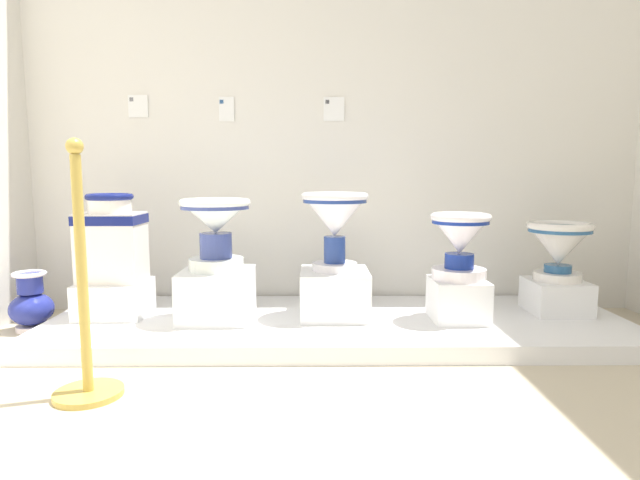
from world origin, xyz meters
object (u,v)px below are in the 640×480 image
plinth_block_tall_cobalt (114,298)px  antique_toilet_leftmost (335,217)px  info_placard_second (226,109)px  decorative_vase_spare (31,305)px  antique_toilet_pale_glazed (559,244)px  plinth_block_leftmost (334,293)px  antique_toilet_central_ornate (215,223)px  plinth_block_central_ornate (217,294)px  plinth_block_broad_patterned (458,300)px  antique_toilet_tall_cobalt (111,238)px  info_placard_first (138,106)px  stanchion_post_near_left (85,325)px  antique_toilet_broad_patterned (460,239)px  info_placard_third (334,109)px  plinth_block_pale_glazed (556,296)px

plinth_block_tall_cobalt → antique_toilet_leftmost: antique_toilet_leftmost is taller
info_placard_second → decorative_vase_spare: size_ratio=0.45×
antique_toilet_leftmost → antique_toilet_pale_glazed: (1.26, 0.06, -0.16)m
plinth_block_leftmost → decorative_vase_spare: 1.70m
antique_toilet_central_ornate → decorative_vase_spare: antique_toilet_central_ornate is taller
antique_toilet_central_ornate → info_placard_second: (-0.02, 0.54, 0.66)m
plinth_block_central_ornate → decorative_vase_spare: (-1.06, 0.09, -0.08)m
plinth_block_leftmost → plinth_block_broad_patterned: 0.67m
antique_toilet_leftmost → plinth_block_leftmost: bearing=-116.6°
antique_toilet_tall_cobalt → info_placard_first: (0.02, 0.47, 0.77)m
decorative_vase_spare → antique_toilet_tall_cobalt: bearing=-2.4°
antique_toilet_leftmost → antique_toilet_central_ornate: bearing=-175.2°
antique_toilet_tall_cobalt → antique_toilet_central_ornate: size_ratio=1.26×
info_placard_first → stanchion_post_near_left: info_placard_first is taller
plinth_block_tall_cobalt → stanchion_post_near_left: 0.90m
antique_toilet_broad_patterned → info_placard_third: (-0.65, 0.58, 0.75)m
plinth_block_tall_cobalt → antique_toilet_broad_patterned: size_ratio=1.02×
antique_toilet_leftmost → info_placard_third: size_ratio=2.92×
plinth_block_broad_patterned → plinth_block_pale_glazed: (0.60, 0.15, -0.02)m
plinth_block_leftmost → stanchion_post_near_left: 1.31m
antique_toilet_broad_patterned → stanchion_post_near_left: 1.84m
plinth_block_leftmost → antique_toilet_leftmost: antique_toilet_leftmost is taller
plinth_block_central_ornate → plinth_block_leftmost: size_ratio=1.00×
antique_toilet_central_ornate → antique_toilet_tall_cobalt: bearing=173.1°
plinth_block_tall_cobalt → plinth_block_pale_glazed: size_ratio=1.16×
plinth_block_leftmost → antique_toilet_pale_glazed: bearing=2.8°
info_placard_second → decorative_vase_spare: 1.60m
antique_toilet_central_ornate → stanchion_post_near_left: stanchion_post_near_left is taller
info_placard_second → stanchion_post_near_left: 1.70m
plinth_block_leftmost → decorative_vase_spare: plinth_block_leftmost is taller
plinth_block_tall_cobalt → antique_toilet_tall_cobalt: antique_toilet_tall_cobalt is taller
plinth_block_tall_cobalt → antique_toilet_pale_glazed: bearing=1.0°
decorative_vase_spare → stanchion_post_near_left: (0.70, -0.89, 0.14)m
plinth_block_central_ornate → antique_toilet_pale_glazed: antique_toilet_pale_glazed is taller
info_placard_first → info_placard_second: info_placard_first is taller
plinth_block_central_ornate → antique_toilet_leftmost: (0.64, 0.05, 0.42)m
antique_toilet_broad_patterned → info_placard_third: size_ratio=2.42×
plinth_block_central_ornate → stanchion_post_near_left: size_ratio=0.39×
plinth_block_leftmost → antique_toilet_leftmost: 0.42m
antique_toilet_tall_cobalt → stanchion_post_near_left: (0.22, -0.87, -0.24)m
plinth_block_pale_glazed → stanchion_post_near_left: (-2.26, -0.91, 0.11)m
plinth_block_leftmost → info_placard_third: size_ratio=2.67×
plinth_block_leftmost → plinth_block_pale_glazed: 1.26m
plinth_block_broad_patterned → info_placard_first: (-1.87, 0.58, 1.09)m
info_placard_second → stanchion_post_near_left: (-0.34, -1.34, -0.99)m
plinth_block_broad_patterned → antique_toilet_pale_glazed: size_ratio=0.85×
plinth_block_tall_cobalt → info_placard_first: size_ratio=2.67×
antique_toilet_broad_patterned → info_placard_second: bearing=156.2°
plinth_block_broad_patterned → decorative_vase_spare: (-2.36, 0.13, -0.05)m
plinth_block_central_ornate → plinth_block_pale_glazed: 1.91m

